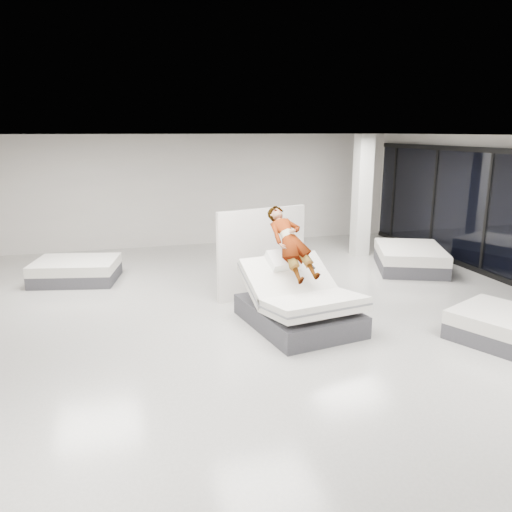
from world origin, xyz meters
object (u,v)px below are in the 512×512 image
at_px(flat_bed_left_far, 76,271).
at_px(person, 291,253).
at_px(flat_bed_right_far, 410,258).
at_px(divider_panel, 262,253).
at_px(column, 362,196).
at_px(hero_bed, 299,304).
at_px(remote, 312,266).

bearing_deg(flat_bed_left_far, person, -42.89).
bearing_deg(flat_bed_right_far, flat_bed_left_far, 171.45).
relative_size(person, flat_bed_left_far, 0.79).
xyz_separation_m(divider_panel, column, (3.56, 2.62, 0.70)).
distance_m(person, flat_bed_right_far, 4.71).
relative_size(hero_bed, person, 1.43).
relative_size(remote, flat_bed_left_far, 0.07).
height_order(divider_panel, flat_bed_left_far, divider_panel).
bearing_deg(flat_bed_right_far, divider_panel, -166.80).
relative_size(hero_bed, divider_panel, 1.15).
bearing_deg(column, person, -130.63).
relative_size(divider_panel, flat_bed_right_far, 0.82).
height_order(divider_panel, flat_bed_right_far, divider_panel).
xyz_separation_m(hero_bed, column, (3.42, 4.35, 1.22)).
bearing_deg(remote, hero_bed, 170.90).
bearing_deg(flat_bed_right_far, column, 106.61).
distance_m(divider_panel, flat_bed_right_far, 4.22).
bearing_deg(remote, column, 44.62).
bearing_deg(flat_bed_left_far, hero_bed, -44.93).
bearing_deg(hero_bed, flat_bed_left_far, 135.07).
bearing_deg(person, flat_bed_right_far, 21.81).
distance_m(remote, flat_bed_right_far, 4.63).
xyz_separation_m(hero_bed, divider_panel, (-0.15, 1.73, 0.52)).
relative_size(person, column, 0.50).
height_order(hero_bed, flat_bed_right_far, hero_bed).
relative_size(flat_bed_right_far, flat_bed_left_far, 1.20).
xyz_separation_m(hero_bed, remote, (0.22, 0.00, 0.66)).
xyz_separation_m(hero_bed, person, (-0.05, 0.31, 0.84)).
distance_m(flat_bed_right_far, flat_bed_left_far, 7.86).
bearing_deg(divider_panel, hero_bed, -99.12).
xyz_separation_m(person, remote, (0.27, -0.31, -0.18)).
bearing_deg(remote, divider_panel, 92.92).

